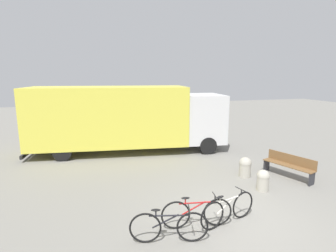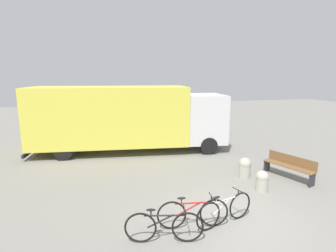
# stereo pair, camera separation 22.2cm
# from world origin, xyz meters

# --- Properties ---
(ground_plane) EXTENTS (60.00, 60.00, 0.00)m
(ground_plane) POSITION_xyz_m (0.00, 0.00, 0.00)
(ground_plane) COLOR gray
(delivery_truck) EXTENTS (9.72, 3.63, 3.23)m
(delivery_truck) POSITION_xyz_m (-1.96, 7.28, 1.77)
(delivery_truck) COLOR #EAE04C
(delivery_truck) RESTS_ON ground
(park_bench) EXTENTS (0.99, 1.92, 0.85)m
(park_bench) POSITION_xyz_m (3.42, 2.11, 0.49)
(park_bench) COLOR brown
(park_bench) RESTS_ON ground
(bicycle_near) EXTENTS (1.77, 0.56, 0.83)m
(bicycle_near) POSITION_xyz_m (-2.01, -0.44, 0.39)
(bicycle_near) COLOR black
(bicycle_near) RESTS_ON ground
(bicycle_middle) EXTENTS (1.79, 0.44, 0.83)m
(bicycle_middle) POSITION_xyz_m (-1.17, -0.05, 0.39)
(bicycle_middle) COLOR black
(bicycle_middle) RESTS_ON ground
(bicycle_far) EXTENTS (1.75, 0.61, 0.83)m
(bicycle_far) POSITION_xyz_m (-0.33, -0.10, 0.39)
(bicycle_far) COLOR black
(bicycle_far) RESTS_ON ground
(bollard_near_bench) EXTENTS (0.41, 0.41, 0.71)m
(bollard_near_bench) POSITION_xyz_m (1.76, 1.37, 0.37)
(bollard_near_bench) COLOR #B2AD9E
(bollard_near_bench) RESTS_ON ground
(bollard_far_bench) EXTENTS (0.46, 0.46, 0.76)m
(bollard_far_bench) POSITION_xyz_m (1.86, 2.60, 0.39)
(bollard_far_bench) COLOR #B2AD9E
(bollard_far_bench) RESTS_ON ground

